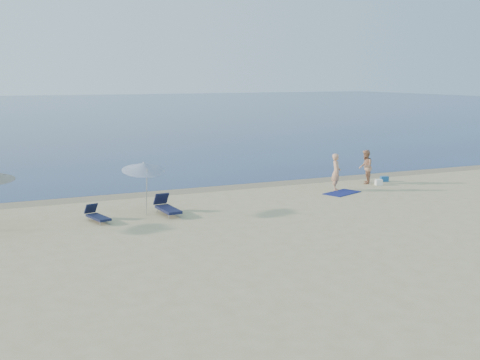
% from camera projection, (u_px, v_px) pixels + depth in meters
% --- Properties ---
extents(sea, '(240.00, 160.00, 0.01)m').
position_uv_depth(sea, '(60.00, 109.00, 105.39)').
color(sea, '#0B1B46').
rests_on(sea, ground).
extents(wet_sand_strip, '(240.00, 1.60, 0.00)m').
position_uv_depth(wet_sand_strip, '(260.00, 185.00, 32.86)').
color(wet_sand_strip, '#847254').
rests_on(wet_sand_strip, ground).
extents(person_left, '(0.76, 0.84, 1.93)m').
position_uv_depth(person_left, '(336.00, 172.00, 31.05)').
color(person_left, tan).
rests_on(person_left, ground).
extents(person_right, '(1.13, 1.15, 1.87)m').
position_uv_depth(person_right, '(366.00, 167.00, 33.07)').
color(person_right, tan).
rests_on(person_right, ground).
extents(beach_towel, '(2.19, 1.72, 0.03)m').
position_uv_depth(beach_towel, '(342.00, 193.00, 30.52)').
color(beach_towel, '#101650').
rests_on(beach_towel, ground).
extents(white_bag, '(0.43, 0.40, 0.31)m').
position_uv_depth(white_bag, '(379.00, 182.00, 32.74)').
color(white_bag, white).
rests_on(white_bag, ground).
extents(blue_cooler, '(0.49, 0.41, 0.30)m').
position_uv_depth(blue_cooler, '(384.00, 179.00, 33.85)').
color(blue_cooler, '#1B5294').
rests_on(blue_cooler, ground).
extents(umbrella_near, '(1.87, 1.90, 2.42)m').
position_uv_depth(umbrella_near, '(143.00, 167.00, 25.61)').
color(umbrella_near, silver).
rests_on(umbrella_near, ground).
extents(lounger_left, '(0.88, 1.61, 0.68)m').
position_uv_depth(lounger_left, '(97.00, 216.00, 24.54)').
color(lounger_left, black).
rests_on(lounger_left, ground).
extents(lounger_right, '(0.76, 1.92, 0.83)m').
position_uv_depth(lounger_right, '(167.00, 207.00, 25.82)').
color(lounger_right, '#141837').
rests_on(lounger_right, ground).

